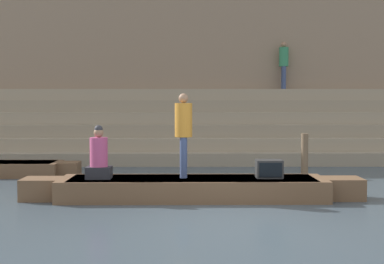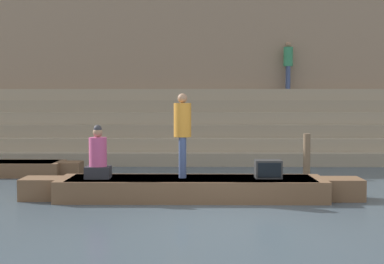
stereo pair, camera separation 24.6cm
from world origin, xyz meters
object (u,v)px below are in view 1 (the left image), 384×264
rowboat_main (192,188)px  mooring_post (305,155)px  person_standing (184,129)px  person_rowing (99,157)px  person_on_steps (284,62)px  tv_set (269,169)px

rowboat_main → mooring_post: mooring_post is taller
person_standing → person_rowing: size_ratio=1.59×
person_rowing → mooring_post: bearing=28.4°
person_standing → rowboat_main: bearing=-23.6°
person_standing → person_rowing: person_standing is taller
rowboat_main → mooring_post: bearing=49.8°
rowboat_main → person_on_steps: person_on_steps is taller
rowboat_main → person_standing: size_ratio=4.01×
tv_set → person_rowing: bearing=-178.3°
tv_set → person_on_steps: bearing=78.4°
tv_set → person_standing: bearing=177.6°
tv_set → mooring_post: mooring_post is taller
tv_set → person_on_steps: (1.86, 8.72, 2.88)m
person_standing → tv_set: (1.80, -0.09, -0.83)m
rowboat_main → tv_set: bearing=2.9°
tv_set → person_on_steps: person_on_steps is taller
person_standing → person_rowing: (-1.76, -0.17, -0.58)m
rowboat_main → person_rowing: size_ratio=6.38×
rowboat_main → tv_set: tv_set is taller
person_rowing → person_on_steps: (5.43, 8.80, 2.63)m
tv_set → mooring_post: bearing=66.6°
rowboat_main → tv_set: 1.66m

